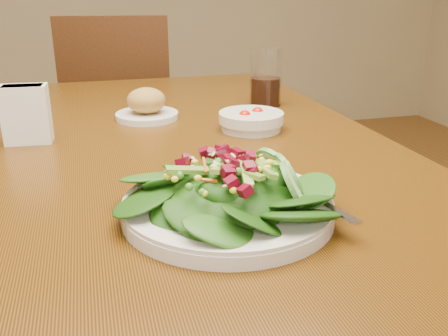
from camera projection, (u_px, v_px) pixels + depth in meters
The scene contains 7 objects.
dining_table at pixel (171, 183), 1.09m from camera, with size 0.90×1.40×0.75m.
chair_far at pixel (122, 125), 2.08m from camera, with size 0.51×0.51×0.94m.
salad_plate at pixel (235, 194), 0.70m from camera, with size 0.30×0.30×0.09m.
bread_plate at pixel (147, 106), 1.20m from camera, with size 0.15×0.15×0.08m.
tomato_bowl at pixel (251, 121), 1.11m from camera, with size 0.14×0.14×0.05m.
drinking_glass at pixel (266, 82), 1.32m from camera, with size 0.08×0.08×0.15m.
napkin_holder at pixel (26, 113), 1.01m from camera, with size 0.10×0.06×0.12m.
Camera 1 is at (-0.15, -1.00, 1.06)m, focal length 40.00 mm.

